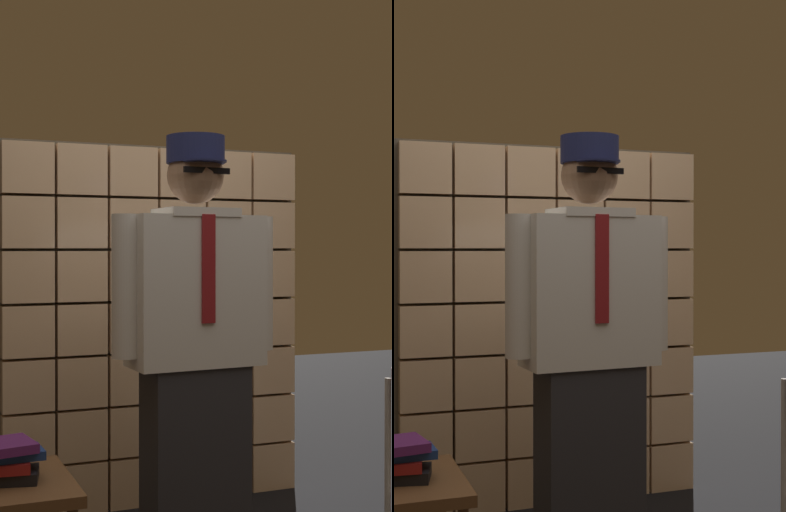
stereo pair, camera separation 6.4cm
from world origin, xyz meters
TOP-DOWN VIEW (x-y plane):
  - glass_block_wall at (0.00, 1.43)m, footprint 1.63×0.10m
  - standing_person at (-0.13, 0.52)m, footprint 0.72×0.31m
  - book_stack at (-0.93, 0.29)m, footprint 0.27×0.22m

SIDE VIEW (x-z plane):
  - book_stack at x=-0.93m, z-range 0.54..0.68m
  - glass_block_wall at x=0.00m, z-range -0.02..1.88m
  - standing_person at x=-0.13m, z-range 0.04..1.83m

